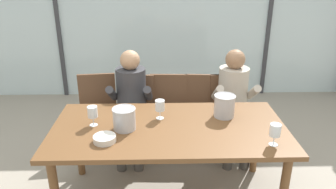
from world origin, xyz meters
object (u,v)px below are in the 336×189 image
chair_near_curtain (98,107)px  wine_glass_by_left_taster (160,106)px  chair_near_window_right (229,108)px  tasting_bowl (105,139)px  person_beige_jumper (234,98)px  ice_bucket_secondary (124,118)px  chair_right_of_center (203,108)px  chair_left_of_center (135,109)px  person_charcoal_jacket (131,99)px  wine_glass_near_bucket (93,113)px  dining_table (169,134)px  wine_glass_center_pour (275,130)px  ice_bucket_primary (224,106)px  chair_center (168,108)px

chair_near_curtain → wine_glass_by_left_taster: bearing=-54.3°
chair_near_window_right → tasting_bowl: size_ratio=4.91×
chair_near_curtain → wine_glass_by_left_taster: wine_glass_by_left_taster is taller
person_beige_jumper → chair_near_curtain: bearing=173.8°
wine_glass_by_left_taster → chair_near_curtain: bearing=132.3°
wine_glass_by_left_taster → ice_bucket_secondary: bearing=-147.5°
chair_right_of_center → person_beige_jumper: person_beige_jumper is taller
tasting_bowl → wine_glass_by_left_taster: wine_glass_by_left_taster is taller
chair_left_of_center → ice_bucket_secondary: ice_bucket_secondary is taller
person_charcoal_jacket → wine_glass_near_bucket: 0.79m
dining_table → wine_glass_center_pour: bearing=-22.0°
wine_glass_by_left_taster → wine_glass_near_bucket: (-0.57, -0.12, 0.00)m
chair_near_curtain → tasting_bowl: bearing=-83.3°
ice_bucket_primary → wine_glass_center_pour: (0.29, -0.50, 0.02)m
chair_right_of_center → wine_glass_center_pour: (0.37, -1.20, 0.36)m
chair_center → person_charcoal_jacket: size_ratio=0.73×
chair_near_window_right → ice_bucket_primary: size_ratio=4.27×
chair_near_curtain → wine_glass_near_bucket: bearing=-87.7°
ice_bucket_primary → tasting_bowl: bearing=-157.1°
ice_bucket_primary → wine_glass_near_bucket: ice_bucket_primary is taller
wine_glass_near_bucket → dining_table: bearing=-3.5°
person_charcoal_jacket → wine_glass_by_left_taster: bearing=-61.4°
chair_right_of_center → wine_glass_near_bucket: bearing=-137.1°
tasting_bowl → dining_table: bearing=25.2°
chair_center → wine_glass_by_left_taster: bearing=-94.9°
person_charcoal_jacket → person_beige_jumper: 1.11m
chair_center → person_charcoal_jacket: bearing=-159.6°
chair_right_of_center → wine_glass_near_bucket: size_ratio=4.98×
chair_near_window_right → person_beige_jumper: bearing=-86.9°
ice_bucket_primary → wine_glass_near_bucket: (-1.14, -0.15, 0.01)m
chair_left_of_center → ice_bucket_primary: (0.86, -0.70, 0.34)m
chair_center → chair_right_of_center: same height
person_charcoal_jacket → wine_glass_near_bucket: size_ratio=6.82×
dining_table → chair_near_window_right: 1.14m
person_charcoal_jacket → wine_glass_center_pour: person_charcoal_jacket is taller
ice_bucket_primary → wine_glass_near_bucket: size_ratio=1.17×
ice_bucket_secondary → wine_glass_near_bucket: size_ratio=1.12×
ice_bucket_secondary → wine_glass_by_left_taster: ice_bucket_secondary is taller
ice_bucket_secondary → chair_left_of_center: bearing=89.2°
dining_table → chair_near_curtain: 1.23m
chair_center → dining_table: bearing=-88.8°
chair_center → wine_glass_near_bucket: 1.14m
chair_right_of_center → ice_bucket_primary: 0.78m
chair_near_curtain → ice_bucket_primary: ice_bucket_primary is taller
dining_table → ice_bucket_primary: bearing=20.5°
dining_table → person_beige_jumper: bearing=46.7°
ice_bucket_primary → chair_near_curtain: bearing=149.8°
person_beige_jumper → person_charcoal_jacket: bearing=-179.9°
person_charcoal_jacket → wine_glass_center_pour: (1.17, -1.09, 0.19)m
chair_center → chair_left_of_center: bearing=-175.9°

